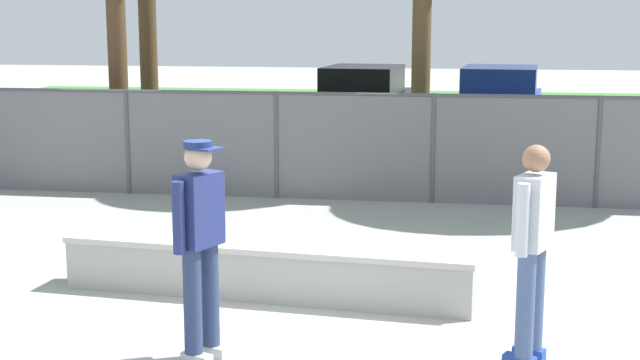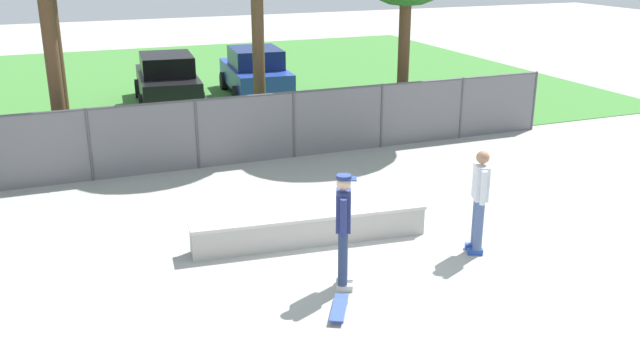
{
  "view_description": "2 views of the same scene",
  "coord_description": "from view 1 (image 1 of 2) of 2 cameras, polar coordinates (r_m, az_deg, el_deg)",
  "views": [
    {
      "loc": [
        1.62,
        -8.13,
        2.84
      ],
      "look_at": [
        0.23,
        0.8,
        1.19
      ],
      "focal_mm": 51.5,
      "sensor_mm": 36.0,
      "label": 1
    },
    {
      "loc": [
        -4.39,
        -9.99,
        5.09
      ],
      "look_at": [
        -0.03,
        0.85,
        1.07
      ],
      "focal_mm": 39.02,
      "sensor_mm": 36.0,
      "label": 2
    }
  ],
  "objects": [
    {
      "name": "car_black",
      "position": [
        21.06,
        2.72,
        4.87
      ],
      "size": [
        2.3,
        4.35,
        1.66
      ],
      "color": "black",
      "rests_on": "ground"
    },
    {
      "name": "car_blue",
      "position": [
        21.22,
        11.08,
        4.73
      ],
      "size": [
        2.3,
        4.35,
        1.66
      ],
      "color": "#233D9E",
      "rests_on": "ground"
    },
    {
      "name": "grass_strip",
      "position": [
        24.28,
        4.97,
        3.6
      ],
      "size": [
        28.83,
        20.0,
        0.02
      ],
      "primitive_type": "cube",
      "color": "#3D7A33",
      "rests_on": "ground"
    },
    {
      "name": "chainlink_fence",
      "position": [
        13.98,
        2.11,
        2.38
      ],
      "size": [
        16.9,
        0.07,
        1.66
      ],
      "color": "#4C4C51",
      "rests_on": "ground"
    },
    {
      "name": "skateboarder",
      "position": [
        7.51,
        -7.45,
        -3.69
      ],
      "size": [
        0.39,
        0.56,
        1.84
      ],
      "color": "beige",
      "rests_on": "ground"
    },
    {
      "name": "ground_plane",
      "position": [
        8.76,
        -2.33,
        -8.59
      ],
      "size": [
        80.0,
        80.0,
        0.0
      ],
      "primitive_type": "plane",
      "color": "#9E9E99"
    },
    {
      "name": "concrete_ledge",
      "position": [
        9.31,
        -3.46,
        -5.66
      ],
      "size": [
        4.27,
        0.89,
        0.55
      ],
      "color": "#A8A59E",
      "rests_on": "ground"
    },
    {
      "name": "bystander",
      "position": [
        7.57,
        13.06,
        -3.94
      ],
      "size": [
        0.39,
        0.56,
        1.82
      ],
      "color": "#2647A5",
      "rests_on": "ground"
    }
  ]
}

